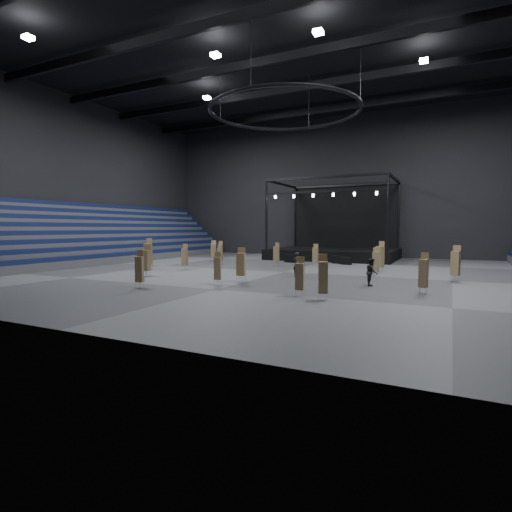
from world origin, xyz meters
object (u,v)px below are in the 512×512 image
at_px(chair_stack_12, 424,273).
at_px(chair_stack_1, 323,277).
at_px(flight_case_right, 346,261).
at_px(chair_stack_15, 185,256).
at_px(chair_stack_0, 146,260).
at_px(man_center, 297,264).
at_px(chair_stack_10, 380,256).
at_px(chair_stack_11, 376,261).
at_px(crew_member, 372,272).
at_px(flight_case_left, 291,258).
at_px(chair_stack_3, 276,254).
at_px(chair_stack_6, 148,254).
at_px(chair_stack_9, 214,250).
at_px(chair_stack_2, 218,268).
at_px(chair_stack_4, 140,269).
at_px(chair_stack_7, 300,276).
at_px(stage, 336,246).
at_px(chair_stack_5, 315,254).
at_px(chair_stack_14, 456,263).
at_px(flight_case_mid, 338,260).
at_px(chair_stack_13, 220,252).
at_px(chair_stack_8, 241,264).

bearing_deg(chair_stack_12, chair_stack_1, -121.92).
distance_m(flight_case_right, chair_stack_15, 15.92).
bearing_deg(chair_stack_1, chair_stack_0, 144.18).
bearing_deg(flight_case_right, man_center, -94.42).
xyz_separation_m(chair_stack_10, chair_stack_15, (-15.60, -5.45, -0.15)).
xyz_separation_m(chair_stack_11, crew_member, (0.63, -5.32, -0.28)).
height_order(chair_stack_1, chair_stack_12, chair_stack_1).
bearing_deg(flight_case_left, chair_stack_3, -85.79).
bearing_deg(man_center, chair_stack_6, 10.06).
bearing_deg(chair_stack_9, crew_member, -54.49).
distance_m(chair_stack_2, crew_member, 9.71).
bearing_deg(man_center, chair_stack_12, 159.44).
distance_m(chair_stack_4, chair_stack_6, 10.42).
bearing_deg(chair_stack_7, stage, 90.79).
relative_size(chair_stack_11, crew_member, 1.25).
bearing_deg(flight_case_left, chair_stack_5, -38.62).
bearing_deg(chair_stack_10, flight_case_left, 174.78).
height_order(stage, chair_stack_14, stage).
relative_size(flight_case_right, chair_stack_11, 0.50).
height_order(stage, chair_stack_0, stage).
distance_m(stage, chair_stack_12, 25.53).
height_order(stage, chair_stack_11, stage).
height_order(chair_stack_2, chair_stack_7, chair_stack_2).
xyz_separation_m(stage, chair_stack_4, (-4.53, -28.23, -0.28)).
distance_m(chair_stack_1, chair_stack_3, 18.01).
distance_m(flight_case_right, chair_stack_9, 13.94).
distance_m(chair_stack_7, chair_stack_15, 16.12).
bearing_deg(chair_stack_0, chair_stack_12, -8.91).
xyz_separation_m(chair_stack_3, chair_stack_15, (-5.96, -6.32, 0.01)).
bearing_deg(flight_case_right, flight_case_left, -179.34).
bearing_deg(flight_case_mid, chair_stack_13, -149.15).
relative_size(chair_stack_10, chair_stack_12, 1.12).
bearing_deg(chair_stack_0, chair_stack_3, 53.53).
bearing_deg(chair_stack_13, chair_stack_14, -26.40).
height_order(chair_stack_5, chair_stack_8, chair_stack_8).
height_order(chair_stack_1, chair_stack_6, chair_stack_6).
bearing_deg(chair_stack_9, chair_stack_6, -116.21).
bearing_deg(chair_stack_15, chair_stack_2, -56.97).
xyz_separation_m(chair_stack_0, chair_stack_10, (15.25, 10.74, 0.08)).
distance_m(chair_stack_0, chair_stack_15, 5.30).
bearing_deg(stage, flight_case_mid, -72.64).
distance_m(stage, chair_stack_11, 17.47).
xyz_separation_m(stage, chair_stack_9, (-10.61, -10.23, -0.22)).
bearing_deg(chair_stack_6, crew_member, -15.31).
relative_size(chair_stack_3, chair_stack_12, 0.99).
height_order(flight_case_left, flight_case_right, flight_case_left).
height_order(chair_stack_5, chair_stack_13, chair_stack_13).
bearing_deg(chair_stack_1, man_center, 96.73).
xyz_separation_m(chair_stack_2, chair_stack_4, (-3.57, -3.16, 0.07)).
distance_m(chair_stack_11, man_center, 5.99).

